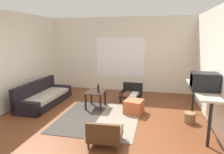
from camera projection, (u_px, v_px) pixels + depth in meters
ground_plane at (97, 123)px, 4.76m from camera, size 7.80×7.80×0.00m
far_wall_with_window at (120, 54)px, 7.41m from camera, size 5.60×0.13×2.70m
side_wall_right at (221, 69)px, 4.20m from camera, size 0.12×6.60×2.70m
side_wall_left at (4, 62)px, 5.34m from camera, size 0.12×6.60×2.70m
area_rug at (99, 118)px, 5.06m from camera, size 1.96×2.19×0.01m
couch at (43, 97)px, 6.04m from camera, size 0.81×2.02×0.69m
coffee_table at (96, 95)px, 5.71m from camera, size 0.51×0.59×0.47m
armchair_by_window at (131, 93)px, 6.35m from camera, size 0.69×0.63×0.55m
armchair_striped_foreground at (105, 134)px, 3.74m from camera, size 0.65×0.61×0.52m
ottoman_orange at (134, 106)px, 5.35m from camera, size 0.55×0.55×0.36m
console_shelf at (201, 92)px, 4.42m from camera, size 0.43×1.84×0.91m
crt_television at (204, 82)px, 4.18m from camera, size 0.53×0.41×0.38m
clay_vase at (199, 80)px, 4.68m from camera, size 0.24×0.24×0.32m
glass_bottle at (98, 89)px, 5.63m from camera, size 0.06×0.06×0.25m
wicker_basket at (189, 118)px, 4.77m from camera, size 0.27×0.27×0.24m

